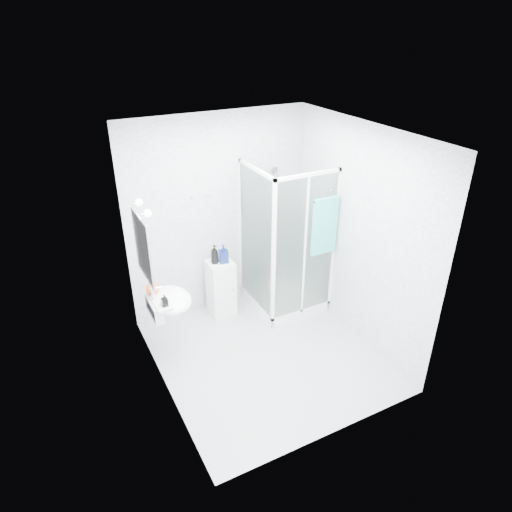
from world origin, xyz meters
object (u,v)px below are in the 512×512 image
soap_dispenser_black (164,300)px  wall_basin (168,301)px  shampoo_bottle_a (214,254)px  shower_enclosure (283,279)px  soap_dispenser_orange (152,286)px  hand_towel (325,225)px  shampoo_bottle_b (223,254)px  storage_cabinet (221,288)px

soap_dispenser_black → wall_basin: bearing=65.0°
shampoo_bottle_a → soap_dispenser_black: (-0.89, -0.78, 0.03)m
shower_enclosure → soap_dispenser_orange: 1.86m
shampoo_bottle_a → soap_dispenser_black: shampoo_bottle_a is taller
wall_basin → hand_towel: (1.97, -0.09, 0.55)m
hand_towel → shampoo_bottle_b: (-1.05, 0.66, -0.45)m
soap_dispenser_orange → shampoo_bottle_a: bearing=27.2°
shower_enclosure → wall_basin: bearing=-169.2°
storage_cabinet → shampoo_bottle_a: (-0.07, 0.00, 0.51)m
shower_enclosure → shampoo_bottle_a: size_ratio=7.82×
soap_dispenser_orange → soap_dispenser_black: bearing=-81.9°
shampoo_bottle_a → wall_basin: bearing=-143.2°
hand_towel → shampoo_bottle_b: bearing=147.7°
wall_basin → shampoo_bottle_b: size_ratio=2.29×
shampoo_bottle_a → soap_dispenser_orange: bearing=-152.8°
shower_enclosure → hand_towel: size_ratio=2.72×
soap_dispenser_orange → soap_dispenser_black: size_ratio=1.36×
shampoo_bottle_a → hand_towel: bearing=-30.8°
shower_enclosure → soap_dispenser_black: (-1.73, -0.49, 0.48)m
hand_towel → shampoo_bottle_a: size_ratio=2.87×
shower_enclosure → soap_dispenser_black: bearing=-164.3°
shampoo_bottle_a → shampoo_bottle_b: bearing=-14.3°
hand_towel → shampoo_bottle_a: 1.42m
shampoo_bottle_b → soap_dispenser_orange: (-1.04, -0.45, 0.06)m
shower_enclosure → shampoo_bottle_a: bearing=160.9°
shower_enclosure → hand_towel: 1.03m
wall_basin → shampoo_bottle_b: shampoo_bottle_b is taller
hand_towel → soap_dispenser_orange: 2.14m
storage_cabinet → soap_dispenser_orange: (-1.00, -0.48, 0.57)m
storage_cabinet → soap_dispenser_black: soap_dispenser_black is taller
wall_basin → storage_cabinet: 1.14m
wall_basin → shampoo_bottle_a: bearing=36.8°
wall_basin → shampoo_bottle_b: bearing=32.1°
wall_basin → storage_cabinet: bearing=34.4°
shower_enclosure → shampoo_bottle_a: 1.00m
shampoo_bottle_b → storage_cabinet: bearing=150.3°
shower_enclosure → shampoo_bottle_a: (-0.84, 0.29, 0.45)m
wall_basin → shampoo_bottle_a: (0.81, 0.61, 0.10)m
hand_towel → soap_dispenser_orange: (-2.10, 0.21, -0.39)m
shampoo_bottle_b → soap_dispenser_orange: soap_dispenser_orange is taller
wall_basin → shampoo_bottle_b: 1.09m
hand_towel → shampoo_bottle_b: size_ratio=3.00×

